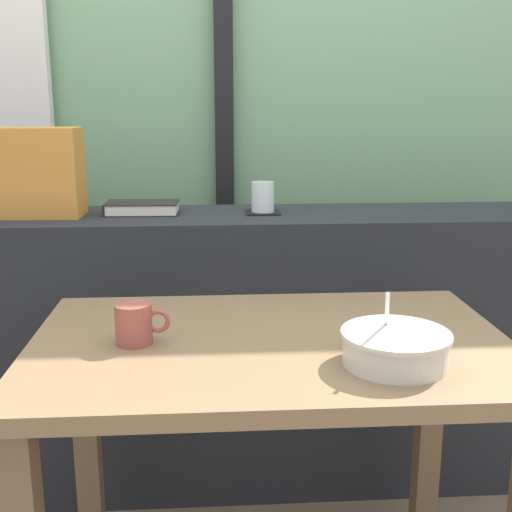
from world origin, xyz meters
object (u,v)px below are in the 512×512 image
at_px(juice_glass, 263,198).
at_px(closed_book, 142,208).
at_px(breakfast_table, 270,395).
at_px(throw_pillow, 26,173).
at_px(coaster_square, 263,212).
at_px(soup_bowl, 395,348).
at_px(ceramic_mug, 135,324).

bearing_deg(juice_glass, closed_book, 176.45).
relative_size(breakfast_table, throw_pillow, 3.14).
distance_m(breakfast_table, coaster_square, 0.73).
relative_size(juice_glass, throw_pillow, 0.29).
distance_m(coaster_square, soup_bowl, 0.85).
height_order(breakfast_table, juice_glass, juice_glass).
distance_m(closed_book, soup_bowl, 1.02).
relative_size(throw_pillow, ceramic_mug, 2.83).
bearing_deg(soup_bowl, ceramic_mug, 164.01).
bearing_deg(breakfast_table, juice_glass, 86.97).
relative_size(closed_book, soup_bowl, 1.08).
xyz_separation_m(juice_glass, soup_bowl, (0.19, -0.82, -0.17)).
height_order(coaster_square, throw_pillow, throw_pillow).
bearing_deg(soup_bowl, breakfast_table, 145.90).
relative_size(juice_glass, ceramic_mug, 0.81).
bearing_deg(coaster_square, throw_pillow, -179.63).
bearing_deg(throw_pillow, closed_book, 4.74).
bearing_deg(throw_pillow, juice_glass, 0.37).
bearing_deg(juice_glass, soup_bowl, -77.21).
xyz_separation_m(breakfast_table, ceramic_mug, (-0.28, -0.01, 0.17)).
bearing_deg(throw_pillow, ceramic_mug, -60.33).
height_order(throw_pillow, ceramic_mug, throw_pillow).
relative_size(breakfast_table, closed_book, 4.50).
distance_m(closed_book, ceramic_mug, 0.71).
height_order(breakfast_table, closed_book, closed_book).
height_order(closed_book, soup_bowl, closed_book).
height_order(juice_glass, soup_bowl, juice_glass).
distance_m(throw_pillow, ceramic_mug, 0.81).
height_order(coaster_square, ceramic_mug, coaster_square).
distance_m(coaster_square, closed_book, 0.37).
xyz_separation_m(closed_book, ceramic_mug, (0.05, -0.70, -0.13)).
bearing_deg(coaster_square, juice_glass, 180.00).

